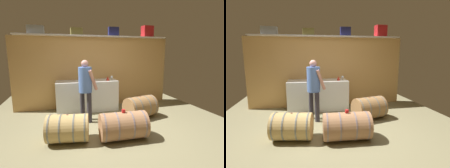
{
  "view_description": "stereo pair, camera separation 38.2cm",
  "coord_description": "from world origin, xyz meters",
  "views": [
    {
      "loc": [
        -1.05,
        -3.28,
        1.72
      ],
      "look_at": [
        -0.0,
        0.33,
        1.04
      ],
      "focal_mm": 27.77,
      "sensor_mm": 36.0,
      "label": 1
    },
    {
      "loc": [
        -0.68,
        -3.37,
        1.72
      ],
      "look_at": [
        -0.0,
        0.33,
        1.04
      ],
      "focal_mm": 27.77,
      "sensor_mm": 36.0,
      "label": 2
    }
  ],
  "objects": [
    {
      "name": "toolcase_navy",
      "position": [
        0.55,
        2.05,
        2.36
      ],
      "size": [
        0.32,
        0.22,
        0.27
      ],
      "primitive_type": "cube",
      "rotation": [
        0.0,
        0.0,
        -0.07
      ],
      "color": "navy",
      "rests_on": "high_shelf_board"
    },
    {
      "name": "wine_bottle_amber",
      "position": [
        -0.52,
        1.68,
        1.05
      ],
      "size": [
        0.07,
        0.07,
        0.33
      ],
      "color": "brown",
      "rests_on": "work_cabinet"
    },
    {
      "name": "winemaker_pouring",
      "position": [
        -0.51,
        0.95,
        0.95
      ],
      "size": [
        0.48,
        0.51,
        1.55
      ],
      "rotation": [
        0.0,
        0.0,
        -1.04
      ],
      "color": "#2F2C37",
      "rests_on": "ground"
    },
    {
      "name": "high_shelf_board",
      "position": [
        0.0,
        2.05,
        2.21
      ],
      "size": [
        4.55,
        0.4,
        0.03
      ],
      "primitive_type": "cube",
      "color": "silver",
      "rests_on": "back_wall_panel"
    },
    {
      "name": "toolcase_red",
      "position": [
        1.71,
        2.05,
        2.41
      ],
      "size": [
        0.35,
        0.28,
        0.35
      ],
      "primitive_type": "cube",
      "rotation": [
        0.0,
        0.0,
        0.06
      ],
      "color": "red",
      "rests_on": "high_shelf_board"
    },
    {
      "name": "ground_plane",
      "position": [
        0.0,
        0.55,
        -0.01
      ],
      "size": [
        6.15,
        7.6,
        0.02
      ],
      "primitive_type": "cube",
      "color": "#7E7856"
    },
    {
      "name": "tasting_cup",
      "position": [
        0.07,
        -0.22,
        0.59
      ],
      "size": [
        0.07,
        0.07,
        0.06
      ],
      "primitive_type": "cylinder",
      "color": "red",
      "rests_on": "wine_barrel_near"
    },
    {
      "name": "work_cabinet",
      "position": [
        -0.35,
        1.81,
        0.45
      ],
      "size": [
        1.79,
        0.65,
        0.9
      ],
      "primitive_type": "cube",
      "color": "white",
      "rests_on": "ground"
    },
    {
      "name": "toolcase_grey",
      "position": [
        -1.69,
        2.05,
        2.34
      ],
      "size": [
        0.44,
        0.26,
        0.23
      ],
      "primitive_type": "cube",
      "rotation": [
        0.0,
        0.0,
        -0.03
      ],
      "color": "gray",
      "rests_on": "high_shelf_board"
    },
    {
      "name": "toolcase_olive",
      "position": [
        -0.59,
        2.05,
        2.33
      ],
      "size": [
        0.34,
        0.3,
        0.2
      ],
      "primitive_type": "cube",
      "rotation": [
        0.0,
        0.0,
        0.03
      ],
      "color": "olive",
      "rests_on": "high_shelf_board"
    },
    {
      "name": "wine_barrel_flank",
      "position": [
        0.91,
        0.78,
        0.29
      ],
      "size": [
        0.91,
        0.74,
        0.59
      ],
      "rotation": [
        0.0,
        0.0,
        0.24
      ],
      "color": "#986F43",
      "rests_on": "ground"
    },
    {
      "name": "wine_barrel_near",
      "position": [
        0.07,
        -0.22,
        0.28
      ],
      "size": [
        0.96,
        0.6,
        0.57
      ],
      "rotation": [
        0.0,
        0.0,
        -0.05
      ],
      "color": "#A1714C",
      "rests_on": "ground"
    },
    {
      "name": "wine_glass",
      "position": [
        0.41,
        1.76,
        0.99
      ],
      "size": [
        0.08,
        0.08,
        0.13
      ],
      "color": "white",
      "rests_on": "work_cabinet"
    },
    {
      "name": "wine_barrel_far",
      "position": [
        -0.99,
        -0.02,
        0.28
      ],
      "size": [
        0.87,
        0.67,
        0.56
      ],
      "rotation": [
        0.0,
        0.0,
        -0.18
      ],
      "color": "tan",
      "rests_on": "ground"
    },
    {
      "name": "back_wall_panel",
      "position": [
        0.0,
        2.2,
        1.1
      ],
      "size": [
        4.95,
        0.1,
        2.2
      ],
      "primitive_type": "cube",
      "color": "tan",
      "rests_on": "ground"
    },
    {
      "name": "red_funnel",
      "position": [
        0.26,
        1.7,
        0.96
      ],
      "size": [
        0.11,
        0.11,
        0.13
      ],
      "primitive_type": "cone",
      "color": "red",
      "rests_on": "work_cabinet"
    }
  ]
}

